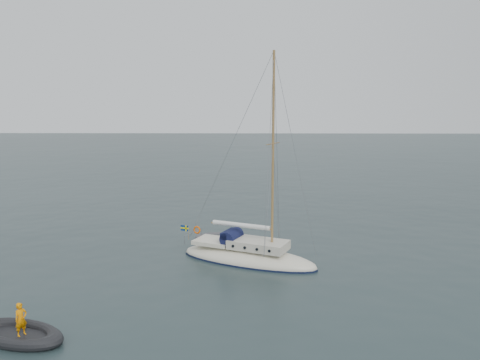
{
  "coord_description": "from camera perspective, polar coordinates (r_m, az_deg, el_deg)",
  "views": [
    {
      "loc": [
        -0.22,
        -30.11,
        9.33
      ],
      "look_at": [
        -0.87,
        0.0,
        4.73
      ],
      "focal_mm": 35.0,
      "sensor_mm": 36.0,
      "label": 1
    }
  ],
  "objects": [
    {
      "name": "rib",
      "position": [
        22.05,
        -25.51,
        -16.51
      ],
      "size": [
        4.34,
        1.97,
        1.61
      ],
      "rotation": [
        0.0,
        0.0,
        -0.33
      ],
      "color": "black",
      "rests_on": "ground"
    },
    {
      "name": "ground",
      "position": [
        31.52,
        1.59,
        -8.54
      ],
      "size": [
        300.0,
        300.0,
        0.0
      ],
      "primitive_type": "plane",
      "color": "black",
      "rests_on": "ground"
    },
    {
      "name": "sailboat",
      "position": [
        29.01,
        1.01,
        -8.01
      ],
      "size": [
        9.26,
        2.78,
        13.19
      ],
      "rotation": [
        0.0,
        0.0,
        -0.41
      ],
      "color": "beige",
      "rests_on": "ground"
    },
    {
      "name": "dinghy",
      "position": [
        33.96,
        -3.0,
        -6.95
      ],
      "size": [
        2.97,
        1.34,
        0.43
      ],
      "rotation": [
        0.0,
        0.0,
        0.2
      ],
      "color": "#444549",
      "rests_on": "ground"
    }
  ]
}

